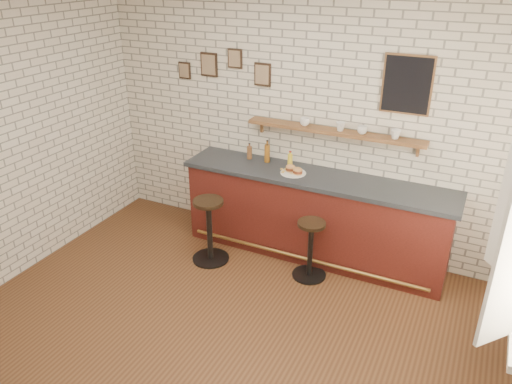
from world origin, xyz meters
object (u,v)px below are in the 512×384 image
at_px(bitters_bottle_white, 267,155).
at_px(condiment_bottle_yellow, 290,160).
at_px(shelf_cup_c, 362,130).
at_px(shelf_cup_d, 395,134).
at_px(sandwich_plate, 293,173).
at_px(ciabatta_sandwich, 294,169).
at_px(shelf_cup_b, 340,127).
at_px(bar_stool_left, 209,228).
at_px(bitters_bottle_amber, 267,153).
at_px(bar_stool_right, 310,248).
at_px(bar_counter, 314,216).
at_px(bitters_bottle_brown, 249,152).
at_px(shelf_cup_a, 305,122).

relative_size(bitters_bottle_white, condiment_bottle_yellow, 1.21).
height_order(shelf_cup_c, shelf_cup_d, shelf_cup_d).
bearing_deg(shelf_cup_c, sandwich_plate, 96.51).
bearing_deg(ciabatta_sandwich, shelf_cup_b, 30.19).
height_order(bitters_bottle_white, shelf_cup_d, shelf_cup_d).
distance_m(ciabatta_sandwich, bar_stool_left, 1.17).
relative_size(ciabatta_sandwich, bitters_bottle_amber, 0.82).
bearing_deg(bitters_bottle_white, bar_stool_right, -36.36).
xyz_separation_m(bar_counter, bitters_bottle_brown, (-0.90, 0.14, 0.58)).
height_order(ciabatta_sandwich, bar_stool_right, ciabatta_sandwich).
height_order(bitters_bottle_brown, shelf_cup_c, shelf_cup_c).
xyz_separation_m(ciabatta_sandwich, shelf_cup_c, (0.66, 0.25, 0.48)).
bearing_deg(ciabatta_sandwich, sandwich_plate, 180.00).
xyz_separation_m(bar_counter, shelf_cup_d, (0.76, 0.20, 1.04)).
bearing_deg(shelf_cup_b, bitters_bottle_brown, 137.63).
height_order(ciabatta_sandwich, shelf_cup_d, shelf_cup_d).
bearing_deg(shelf_cup_b, bar_counter, -176.44).
distance_m(bitters_bottle_amber, bar_stool_left, 1.11).
relative_size(condiment_bottle_yellow, bar_stool_left, 0.24).
xyz_separation_m(shelf_cup_b, shelf_cup_d, (0.59, 0.00, 0.00)).
bearing_deg(bar_stool_right, shelf_cup_d, 45.45).
distance_m(bar_counter, shelf_cup_c, 1.13).
bearing_deg(bar_counter, shelf_cup_d, 14.77).
xyz_separation_m(bitters_bottle_brown, shelf_cup_c, (1.31, 0.06, 0.45)).
height_order(bitters_bottle_white, shelf_cup_b, shelf_cup_b).
xyz_separation_m(bar_stool_right, shelf_cup_b, (0.05, 0.65, 1.19)).
distance_m(ciabatta_sandwich, shelf_cup_b, 0.69).
relative_size(bar_counter, shelf_cup_a, 28.17).
relative_size(sandwich_plate, bitters_bottle_brown, 1.41).
bearing_deg(bar_counter, sandwich_plate, -170.18).
xyz_separation_m(ciabatta_sandwich, bar_stool_left, (-0.78, -0.59, -0.65)).
relative_size(bar_counter, bar_stool_left, 4.03).
relative_size(bar_stool_right, shelf_cup_a, 6.15).
distance_m(bar_stool_left, shelf_cup_a, 1.61).
distance_m(ciabatta_sandwich, bar_stool_right, 0.89).
height_order(bitters_bottle_brown, bitters_bottle_amber, bitters_bottle_amber).
distance_m(sandwich_plate, bitters_bottle_white, 0.45).
xyz_separation_m(bar_stool_left, shelf_cup_a, (0.79, 0.84, 1.13)).
height_order(ciabatta_sandwich, shelf_cup_b, shelf_cup_b).
relative_size(condiment_bottle_yellow, bar_stool_right, 0.27).
distance_m(bar_counter, shelf_cup_d, 1.31).
bearing_deg(shelf_cup_d, bitters_bottle_white, -166.87).
bearing_deg(bar_stool_left, bar_stool_right, 9.42).
distance_m(shelf_cup_c, shelf_cup_d, 0.35).
bearing_deg(ciabatta_sandwich, shelf_cup_a, 87.61).
bearing_deg(shelf_cup_c, bitters_bottle_amber, 79.77).
relative_size(ciabatta_sandwich, bitters_bottle_white, 0.99).
bearing_deg(condiment_bottle_yellow, bitters_bottle_brown, 180.00).
bearing_deg(shelf_cup_a, bar_stool_left, -137.26).
xyz_separation_m(bar_stool_right, shelf_cup_a, (-0.37, 0.65, 1.18)).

